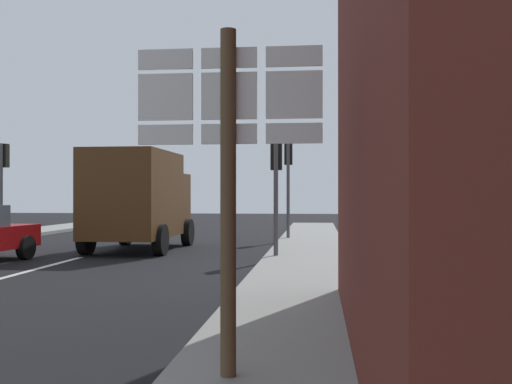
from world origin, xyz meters
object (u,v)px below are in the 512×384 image
object	(u,v)px
route_sign_post	(229,165)
traffic_light_far_right	(288,167)
traffic_light_far_left	(3,169)
delivery_truck	(139,197)
traffic_light_near_right	(276,168)

from	to	relation	value
route_sign_post	traffic_light_far_right	world-z (taller)	traffic_light_far_right
traffic_light_far_left	traffic_light_far_right	bearing A→B (deg)	3.96
traffic_light_far_right	route_sign_post	bearing A→B (deg)	-88.95
delivery_truck	route_sign_post	bearing A→B (deg)	-69.50
traffic_light_near_right	route_sign_post	bearing A→B (deg)	-88.30
delivery_truck	traffic_light_near_right	distance (m)	5.05
route_sign_post	traffic_light_far_left	size ratio (longest dim) A/B	0.87
delivery_truck	traffic_light_near_right	size ratio (longest dim) A/B	1.52
delivery_truck	traffic_light_far_left	world-z (taller)	traffic_light_far_left
route_sign_post	traffic_light_near_right	distance (m)	10.48
traffic_light_far_right	traffic_light_far_left	bearing A→B (deg)	-176.04
route_sign_post	traffic_light_near_right	size ratio (longest dim) A/B	0.97
traffic_light_far_right	traffic_light_far_left	xyz separation A→B (m)	(-10.83, -0.75, -0.06)
route_sign_post	traffic_light_far_right	size ratio (longest dim) A/B	0.85
delivery_truck	traffic_light_far_right	world-z (taller)	traffic_light_far_right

